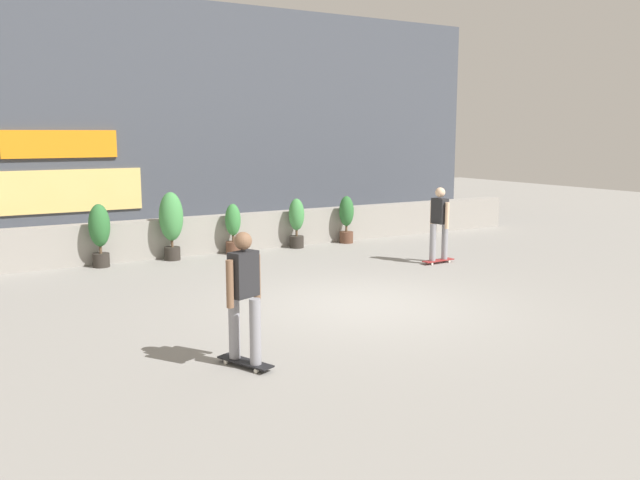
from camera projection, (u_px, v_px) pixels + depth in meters
The scene contains 10 objects.
ground_plane at pixel (365, 304), 11.21m from camera, with size 48.00×48.00×0.00m, color gray.
planter_wall at pixel (227, 233), 16.24m from camera, with size 18.00×0.40×0.90m, color gray.
building_backdrop at pixel (172, 120), 19.19m from camera, with size 20.00×2.08×6.50m.
potted_plant_0 at pixel (100, 231), 14.24m from camera, with size 0.45×0.45×1.38m.
potted_plant_1 at pixel (171, 220), 15.01m from camera, with size 0.54×0.54×1.56m.
potted_plant_2 at pixel (233, 227), 15.81m from camera, with size 0.37×0.37×1.21m.
potted_plant_3 at pixel (297, 221), 16.67m from camera, with size 0.39×0.39×1.25m.
potted_plant_4 at pixel (346, 218), 17.42m from camera, with size 0.39×0.39×1.24m.
skater_mid_plaza at pixel (244, 293), 8.07m from camera, with size 0.53×0.82×1.70m.
skater_far_left at pixel (439, 221), 14.63m from camera, with size 0.81×0.56×1.70m.
Camera 1 is at (-6.18, -9.00, 2.87)m, focal length 37.14 mm.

